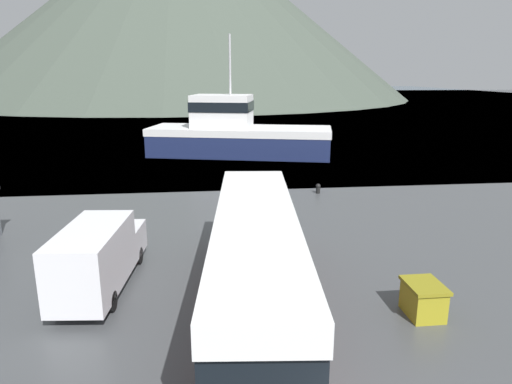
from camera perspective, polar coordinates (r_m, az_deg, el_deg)
water_surface at (r=150.14m, az=-5.10°, el=11.66°), size 240.00×240.00×0.00m
hill_backdrop at (r=155.87m, az=-9.80°, el=22.03°), size 142.13×142.13×56.47m
tour_bus at (r=14.87m, az=-0.00°, el=-8.32°), size 3.75×13.18×3.42m
delivery_van at (r=17.61m, az=-19.06°, el=-7.45°), size 2.50×6.50×2.55m
fishing_boat at (r=44.15m, az=-2.47°, el=7.38°), size 18.10×9.67×11.18m
storage_bin at (r=16.22m, az=20.19°, el=-12.47°), size 1.15×1.46×1.13m
mooring_bollard at (r=30.38m, az=7.77°, el=0.48°), size 0.32×0.32×0.65m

